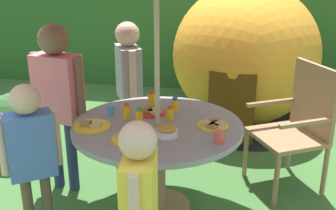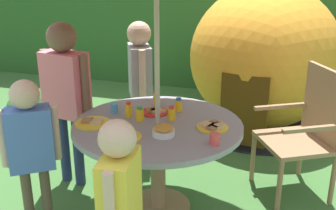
{
  "view_description": "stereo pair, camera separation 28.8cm",
  "coord_description": "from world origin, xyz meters",
  "px_view_note": "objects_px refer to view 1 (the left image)",
  "views": [
    {
      "loc": [
        0.57,
        -2.65,
        1.83
      ],
      "look_at": [
        0.07,
        0.01,
        0.85
      ],
      "focal_mm": 43.96,
      "sensor_mm": 36.0,
      "label": 1
    },
    {
      "loc": [
        0.85,
        -2.58,
        1.83
      ],
      "look_at": [
        0.07,
        0.01,
        0.85
      ],
      "focal_mm": 43.96,
      "sensor_mm": 36.0,
      "label": 2
    }
  ],
  "objects_px": {
    "child_in_yellow_shirt": "(139,196)",
    "juice_bottle_near_left": "(151,99)",
    "plate_back_edge": "(152,112)",
    "plate_mid_right": "(129,138)",
    "cup_far": "(220,137)",
    "snack_bowl": "(167,131)",
    "child_in_pink_shirt": "(58,88)",
    "child_in_grey_shirt": "(129,73)",
    "juice_bottle_far_right": "(127,111)",
    "wooden_chair": "(299,122)",
    "juice_bottle_mid_left": "(175,105)",
    "potted_plant": "(17,122)",
    "child_in_blue_shirt": "(31,145)",
    "garden_table": "(158,140)",
    "dome_tent": "(245,55)",
    "juice_bottle_center_back": "(139,115)",
    "juice_bottle_near_right": "(170,113)",
    "cup_near": "(111,110)",
    "plate_far_left": "(213,125)"
  },
  "relations": [
    {
      "from": "garden_table",
      "to": "plate_mid_right",
      "type": "height_order",
      "value": "plate_mid_right"
    },
    {
      "from": "child_in_grey_shirt",
      "to": "cup_far",
      "type": "xyz_separation_m",
      "value": [
        0.91,
        -1.09,
        -0.08
      ]
    },
    {
      "from": "child_in_pink_shirt",
      "to": "child_in_yellow_shirt",
      "type": "distance_m",
      "value": 1.45
    },
    {
      "from": "child_in_yellow_shirt",
      "to": "cup_far",
      "type": "xyz_separation_m",
      "value": [
        0.35,
        0.71,
        0.03
      ]
    },
    {
      "from": "wooden_chair",
      "to": "juice_bottle_near_left",
      "type": "height_order",
      "value": "wooden_chair"
    },
    {
      "from": "juice_bottle_near_left",
      "to": "juice_bottle_near_right",
      "type": "bearing_deg",
      "value": -53.29
    },
    {
      "from": "plate_back_edge",
      "to": "plate_far_left",
      "type": "relative_size",
      "value": 0.95
    },
    {
      "from": "child_in_pink_shirt",
      "to": "juice_bottle_near_right",
      "type": "bearing_deg",
      "value": 6.92
    },
    {
      "from": "cup_far",
      "to": "potted_plant",
      "type": "bearing_deg",
      "value": 156.63
    },
    {
      "from": "dome_tent",
      "to": "potted_plant",
      "type": "xyz_separation_m",
      "value": [
        -2.08,
        -1.36,
        -0.43
      ]
    },
    {
      "from": "juice_bottle_mid_left",
      "to": "juice_bottle_center_back",
      "type": "bearing_deg",
      "value": -128.71
    },
    {
      "from": "child_in_yellow_shirt",
      "to": "juice_bottle_mid_left",
      "type": "height_order",
      "value": "child_in_yellow_shirt"
    },
    {
      "from": "dome_tent",
      "to": "cup_far",
      "type": "height_order",
      "value": "dome_tent"
    },
    {
      "from": "juice_bottle_near_right",
      "to": "juice_bottle_far_right",
      "type": "relative_size",
      "value": 0.91
    },
    {
      "from": "snack_bowl",
      "to": "juice_bottle_near_left",
      "type": "distance_m",
      "value": 0.6
    },
    {
      "from": "potted_plant",
      "to": "plate_back_edge",
      "type": "bearing_deg",
      "value": -16.71
    },
    {
      "from": "juice_bottle_near_right",
      "to": "child_in_yellow_shirt",
      "type": "bearing_deg",
      "value": -88.3
    },
    {
      "from": "plate_mid_right",
      "to": "cup_far",
      "type": "distance_m",
      "value": 0.59
    },
    {
      "from": "child_in_grey_shirt",
      "to": "juice_bottle_near_right",
      "type": "relative_size",
      "value": 12.06
    },
    {
      "from": "wooden_chair",
      "to": "child_in_blue_shirt",
      "type": "height_order",
      "value": "child_in_blue_shirt"
    },
    {
      "from": "dome_tent",
      "to": "snack_bowl",
      "type": "height_order",
      "value": "dome_tent"
    },
    {
      "from": "child_in_blue_shirt",
      "to": "cup_near",
      "type": "height_order",
      "value": "child_in_blue_shirt"
    },
    {
      "from": "plate_far_left",
      "to": "juice_bottle_center_back",
      "type": "bearing_deg",
      "value": -178.38
    },
    {
      "from": "juice_bottle_near_right",
      "to": "juice_bottle_mid_left",
      "type": "xyz_separation_m",
      "value": [
        0.0,
        0.19,
        0.0
      ]
    },
    {
      "from": "child_in_yellow_shirt",
      "to": "juice_bottle_center_back",
      "type": "bearing_deg",
      "value": 7.97
    },
    {
      "from": "potted_plant",
      "to": "child_in_blue_shirt",
      "type": "xyz_separation_m",
      "value": [
        0.77,
        -1.11,
        0.35
      ]
    },
    {
      "from": "juice_bottle_near_left",
      "to": "juice_bottle_far_right",
      "type": "xyz_separation_m",
      "value": [
        -0.12,
        -0.31,
        0.0
      ]
    },
    {
      "from": "juice_bottle_center_back",
      "to": "juice_bottle_near_left",
      "type": "bearing_deg",
      "value": 88.51
    },
    {
      "from": "snack_bowl",
      "to": "child_in_pink_shirt",
      "type": "bearing_deg",
      "value": 158.94
    },
    {
      "from": "plate_mid_right",
      "to": "child_in_yellow_shirt",
      "type": "bearing_deg",
      "value": -69.87
    },
    {
      "from": "snack_bowl",
      "to": "plate_far_left",
      "type": "bearing_deg",
      "value": 36.49
    },
    {
      "from": "juice_bottle_far_right",
      "to": "child_in_pink_shirt",
      "type": "bearing_deg",
      "value": 169.52
    },
    {
      "from": "child_in_yellow_shirt",
      "to": "juice_bottle_near_left",
      "type": "bearing_deg",
      "value": 3.75
    },
    {
      "from": "snack_bowl",
      "to": "garden_table",
      "type": "bearing_deg",
      "value": 118.86
    },
    {
      "from": "dome_tent",
      "to": "juice_bottle_mid_left",
      "type": "distance_m",
      "value": 1.76
    },
    {
      "from": "plate_far_left",
      "to": "juice_bottle_far_right",
      "type": "xyz_separation_m",
      "value": [
        -0.64,
        0.04,
        0.04
      ]
    },
    {
      "from": "juice_bottle_near_right",
      "to": "snack_bowl",
      "type": "bearing_deg",
      "value": -84.39
    },
    {
      "from": "plate_mid_right",
      "to": "cup_far",
      "type": "xyz_separation_m",
      "value": [
        0.58,
        0.07,
        0.02
      ]
    },
    {
      "from": "juice_bottle_near_right",
      "to": "garden_table",
      "type": "bearing_deg",
      "value": -128.33
    },
    {
      "from": "dome_tent",
      "to": "juice_bottle_far_right",
      "type": "relative_size",
      "value": 16.4
    },
    {
      "from": "child_in_yellow_shirt",
      "to": "juice_bottle_near_right",
      "type": "xyz_separation_m",
      "value": [
        -0.03,
        1.03,
        0.05
      ]
    },
    {
      "from": "plate_back_edge",
      "to": "plate_mid_right",
      "type": "bearing_deg",
      "value": -94.94
    },
    {
      "from": "dome_tent",
      "to": "child_in_pink_shirt",
      "type": "height_order",
      "value": "dome_tent"
    },
    {
      "from": "dome_tent",
      "to": "plate_back_edge",
      "type": "distance_m",
      "value": 1.9
    },
    {
      "from": "child_in_grey_shirt",
      "to": "juice_bottle_near_left",
      "type": "height_order",
      "value": "child_in_grey_shirt"
    },
    {
      "from": "child_in_pink_shirt",
      "to": "juice_bottle_mid_left",
      "type": "distance_m",
      "value": 0.91
    },
    {
      "from": "child_in_yellow_shirt",
      "to": "juice_bottle_far_right",
      "type": "bearing_deg",
      "value": 12.88
    },
    {
      "from": "dome_tent",
      "to": "cup_near",
      "type": "bearing_deg",
      "value": -110.28
    },
    {
      "from": "dome_tent",
      "to": "juice_bottle_center_back",
      "type": "bearing_deg",
      "value": -103.01
    },
    {
      "from": "child_in_grey_shirt",
      "to": "plate_mid_right",
      "type": "distance_m",
      "value": 1.21
    }
  ]
}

